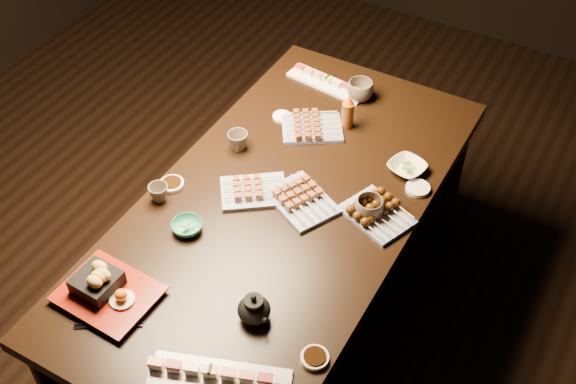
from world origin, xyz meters
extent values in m
plane|color=black|center=(0.00, 0.00, 0.00)|extent=(5.00, 5.00, 0.00)
cube|color=black|center=(0.42, -0.11, 0.38)|extent=(0.91, 1.80, 0.75)
imported|color=#2C876D|center=(0.21, -0.37, 0.77)|extent=(0.11, 0.11, 0.03)
imported|color=#EBE6C0|center=(0.74, 0.27, 0.77)|extent=(0.16, 0.16, 0.03)
imported|color=brown|center=(0.04, -0.30, 0.78)|extent=(0.08, 0.08, 0.07)
imported|color=brown|center=(0.71, -0.01, 0.79)|extent=(0.12, 0.12, 0.08)
imported|color=brown|center=(0.13, 0.07, 0.79)|extent=(0.09, 0.09, 0.07)
imported|color=brown|center=(0.40, 0.57, 0.79)|extent=(0.13, 0.13, 0.08)
cylinder|color=#6A320E|center=(0.44, 0.39, 0.83)|extent=(0.06, 0.06, 0.15)
cylinder|color=white|center=(0.03, -0.22, 0.76)|extent=(0.10, 0.10, 0.02)
cylinder|color=white|center=(0.81, 0.19, 0.76)|extent=(0.11, 0.11, 0.02)
cylinder|color=white|center=(0.82, -0.61, 0.76)|extent=(0.09, 0.09, 0.01)
cylinder|color=white|center=(0.19, 0.31, 0.76)|extent=(0.09, 0.09, 0.01)
camera|label=1|loc=(1.31, -1.64, 2.56)|focal=45.00mm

